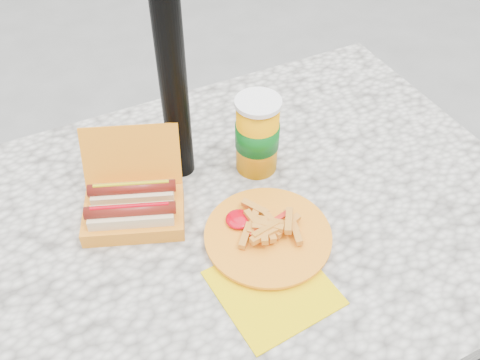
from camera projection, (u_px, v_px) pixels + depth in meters
name	position (u px, v px, depth m)	size (l,w,h in m)	color
picnic_table	(217.00, 259.00, 1.05)	(1.20, 0.80, 0.75)	beige
umbrella_pole	(165.00, 5.00, 0.83)	(0.05, 0.05, 2.20)	black
hotdog_box	(133.00, 205.00, 0.96)	(0.23, 0.22, 0.14)	orange
fries_plate	(268.00, 238.00, 0.93)	(0.25, 0.30, 0.04)	#E7C300
soda_cup	(257.00, 135.00, 1.02)	(0.09, 0.09, 0.16)	#F79700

